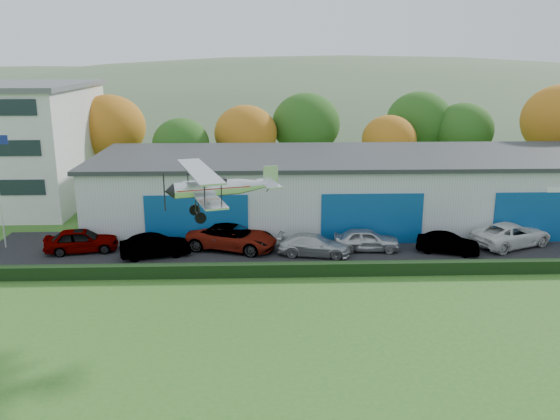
{
  "coord_description": "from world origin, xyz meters",
  "views": [
    {
      "loc": [
        -2.68,
        -15.94,
        12.73
      ],
      "look_at": [
        -1.65,
        12.79,
        4.99
      ],
      "focal_mm": 37.08,
      "sensor_mm": 36.0,
      "label": 1
    }
  ],
  "objects_px": {
    "hangar": "(358,188)",
    "car_1": "(155,246)",
    "biplane": "(217,186)",
    "car_6": "(511,234)",
    "car_4": "(366,240)",
    "car_3": "(314,245)",
    "car_0": "(81,240)",
    "car_5": "(448,244)",
    "car_2": "(232,237)"
  },
  "relations": [
    {
      "from": "hangar",
      "to": "car_1",
      "type": "xyz_separation_m",
      "value": [
        -14.5,
        -8.2,
        -1.88
      ]
    },
    {
      "from": "biplane",
      "to": "car_6",
      "type": "bearing_deg",
      "value": 9.53
    },
    {
      "from": "car_4",
      "to": "hangar",
      "type": "bearing_deg",
      "value": -1.61
    },
    {
      "from": "hangar",
      "to": "car_3",
      "type": "xyz_separation_m",
      "value": [
        -4.18,
        -8.25,
        -1.92
      ]
    },
    {
      "from": "car_3",
      "to": "car_1",
      "type": "bearing_deg",
      "value": 99.87
    },
    {
      "from": "biplane",
      "to": "car_4",
      "type": "bearing_deg",
      "value": 27.24
    },
    {
      "from": "biplane",
      "to": "car_1",
      "type": "bearing_deg",
      "value": 104.19
    },
    {
      "from": "car_0",
      "to": "car_5",
      "type": "relative_size",
      "value": 1.17
    },
    {
      "from": "car_6",
      "to": "hangar",
      "type": "bearing_deg",
      "value": 30.05
    },
    {
      "from": "hangar",
      "to": "car_6",
      "type": "distance_m",
      "value": 11.83
    },
    {
      "from": "car_5",
      "to": "car_3",
      "type": "bearing_deg",
      "value": 109.51
    },
    {
      "from": "hangar",
      "to": "car_0",
      "type": "bearing_deg",
      "value": -160.14
    },
    {
      "from": "car_1",
      "to": "car_5",
      "type": "distance_m",
      "value": 19.16
    },
    {
      "from": "car_3",
      "to": "car_6",
      "type": "height_order",
      "value": "car_6"
    },
    {
      "from": "car_2",
      "to": "car_0",
      "type": "bearing_deg",
      "value": 108.72
    },
    {
      "from": "hangar",
      "to": "car_1",
      "type": "distance_m",
      "value": 16.76
    },
    {
      "from": "biplane",
      "to": "car_2",
      "type": "bearing_deg",
      "value": 72.26
    },
    {
      "from": "car_3",
      "to": "car_5",
      "type": "bearing_deg",
      "value": -79.51
    },
    {
      "from": "car_1",
      "to": "car_5",
      "type": "relative_size",
      "value": 1.1
    },
    {
      "from": "car_5",
      "to": "car_6",
      "type": "xyz_separation_m",
      "value": [
        4.84,
        1.38,
        0.14
      ]
    },
    {
      "from": "car_2",
      "to": "car_5",
      "type": "bearing_deg",
      "value": -77.63
    },
    {
      "from": "car_0",
      "to": "biplane",
      "type": "height_order",
      "value": "biplane"
    },
    {
      "from": "car_5",
      "to": "car_6",
      "type": "distance_m",
      "value": 5.03
    },
    {
      "from": "car_5",
      "to": "car_6",
      "type": "bearing_deg",
      "value": -54.85
    },
    {
      "from": "hangar",
      "to": "car_0",
      "type": "xyz_separation_m",
      "value": [
        -19.54,
        -7.06,
        -1.81
      ]
    },
    {
      "from": "car_2",
      "to": "car_6",
      "type": "xyz_separation_m",
      "value": [
        19.06,
        0.06,
        -0.03
      ]
    },
    {
      "from": "car_1",
      "to": "car_6",
      "type": "distance_m",
      "value": 24.04
    },
    {
      "from": "car_1",
      "to": "biplane",
      "type": "xyz_separation_m",
      "value": [
        4.72,
        -7.99,
        5.71
      ]
    },
    {
      "from": "car_4",
      "to": "biplane",
      "type": "distance_m",
      "value": 13.91
    },
    {
      "from": "hangar",
      "to": "car_2",
      "type": "bearing_deg",
      "value": -144.25
    },
    {
      "from": "car_4",
      "to": "car_3",
      "type": "bearing_deg",
      "value": 105.83
    },
    {
      "from": "car_2",
      "to": "car_6",
      "type": "distance_m",
      "value": 19.06
    },
    {
      "from": "hangar",
      "to": "car_4",
      "type": "height_order",
      "value": "hangar"
    },
    {
      "from": "car_0",
      "to": "car_2",
      "type": "height_order",
      "value": "car_2"
    },
    {
      "from": "biplane",
      "to": "car_3",
      "type": "bearing_deg",
      "value": 38.4
    },
    {
      "from": "car_1",
      "to": "car_3",
      "type": "distance_m",
      "value": 10.32
    },
    {
      "from": "car_0",
      "to": "car_5",
      "type": "distance_m",
      "value": 24.24
    },
    {
      "from": "car_1",
      "to": "car_4",
      "type": "relative_size",
      "value": 1.01
    },
    {
      "from": "car_1",
      "to": "car_2",
      "type": "distance_m",
      "value": 5.12
    },
    {
      "from": "car_1",
      "to": "car_4",
      "type": "bearing_deg",
      "value": -102.26
    },
    {
      "from": "car_2",
      "to": "biplane",
      "type": "distance_m",
      "value": 10.87
    },
    {
      "from": "car_4",
      "to": "biplane",
      "type": "xyz_separation_m",
      "value": [
        -9.18,
        -8.75,
        5.69
      ]
    },
    {
      "from": "hangar",
      "to": "biplane",
      "type": "distance_m",
      "value": 19.3
    },
    {
      "from": "car_1",
      "to": "car_2",
      "type": "xyz_separation_m",
      "value": [
        4.94,
        1.32,
        0.1
      ]
    },
    {
      "from": "hangar",
      "to": "biplane",
      "type": "xyz_separation_m",
      "value": [
        -9.77,
        -16.19,
        3.84
      ]
    },
    {
      "from": "car_0",
      "to": "car_3",
      "type": "xyz_separation_m",
      "value": [
        15.37,
        -1.2,
        -0.11
      ]
    },
    {
      "from": "car_5",
      "to": "biplane",
      "type": "xyz_separation_m",
      "value": [
        -14.44,
        -7.99,
        5.78
      ]
    },
    {
      "from": "car_4",
      "to": "car_0",
      "type": "bearing_deg",
      "value": 91.81
    },
    {
      "from": "car_2",
      "to": "car_5",
      "type": "height_order",
      "value": "car_2"
    },
    {
      "from": "car_1",
      "to": "biplane",
      "type": "bearing_deg",
      "value": -164.83
    }
  ]
}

